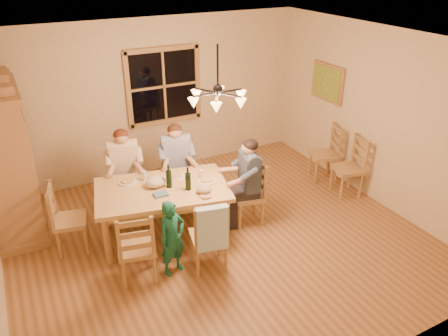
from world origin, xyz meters
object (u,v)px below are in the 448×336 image
chair_far_right (178,185)px  wine_bottle_a (169,176)px  chair_spare_front (346,177)px  chair_spare_back (323,163)px  chair_near_right (209,246)px  chair_end_left (72,230)px  adult_slate_man (248,172)px  chair_far_left (127,192)px  child (172,238)px  armoire (7,162)px  chair_near_left (138,258)px  adult_woman (124,160)px  adult_plaid_man (176,155)px  dining_table (162,194)px  chandelier (218,97)px  wine_bottle_b (188,179)px  chair_end_right (247,204)px

chair_far_right → wine_bottle_a: bearing=73.9°
chair_spare_front → chair_spare_back: (0.00, 0.60, 0.00)m
chair_near_right → chair_end_left: 1.88m
chair_near_right → chair_spare_back: same height
adult_slate_man → chair_spare_back: adult_slate_man is taller
chair_far_left → chair_spare_front: (3.34, -1.19, 0.00)m
chair_spare_back → child: bearing=130.1°
armoire → chair_spare_back: armoire is taller
chair_near_left → adult_woman: size_ratio=1.13×
adult_woman → child: bearing=104.8°
adult_plaid_man → dining_table: bearing=67.6°
chair_far_left → child: child is taller
chandelier → chair_far_left: size_ratio=0.78×
dining_table → adult_plaid_man: size_ratio=2.25×
chair_near_left → chair_spare_front: bearing=19.1°
adult_woman → chair_spare_back: 3.43m
chair_spare_back → adult_woman: bearing=101.0°
chair_far_right → wine_bottle_b: bearing=89.7°
chair_near_left → child: 0.48m
chandelier → chair_end_left: bearing=158.6°
chair_near_left → adult_slate_man: (1.82, 0.47, 0.54)m
adult_slate_man → wine_bottle_a: 1.13m
chandelier → chair_far_left: 2.41m
armoire → chair_far_right: armoire is taller
chair_end_left → chair_far_right: bearing=118.0°
adult_woman → adult_plaid_man: (0.77, -0.17, 0.00)m
chandelier → child: (-0.81, -0.34, -1.57)m
chair_near_right → adult_woman: bearing=117.9°
chandelier → chair_spare_back: bearing=17.7°
chair_end_right → adult_plaid_man: 1.34m
adult_woman → dining_table: bearing=117.9°
chair_near_left → chair_end_left: bearing=133.3°
wine_bottle_b → child: (-0.48, -0.60, -0.42)m
wine_bottle_a → adult_plaid_man: bearing=61.7°
chair_end_right → child: size_ratio=0.98×
dining_table → adult_slate_man: adult_slate_man is taller
chandelier → chair_end_right: size_ratio=0.78×
chair_near_left → child: size_ratio=0.98×
chair_far_right → chair_end_left: 1.79m
wine_bottle_b → chair_spare_back: 2.89m
chandelier → wine_bottle_a: bearing=140.0°
chair_near_right → wine_bottle_a: wine_bottle_a is taller
wine_bottle_a → armoire: bearing=148.6°
dining_table → chair_near_right: (0.26, -0.91, -0.36)m
adult_plaid_man → chair_spare_front: size_ratio=0.88×
dining_table → adult_woman: 0.97m
chair_end_left → adult_woman: size_ratio=1.13×
chair_end_left → adult_plaid_man: bearing=118.0°
adult_woman → adult_plaid_man: same height
chandelier → chair_far_left: chandelier is taller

